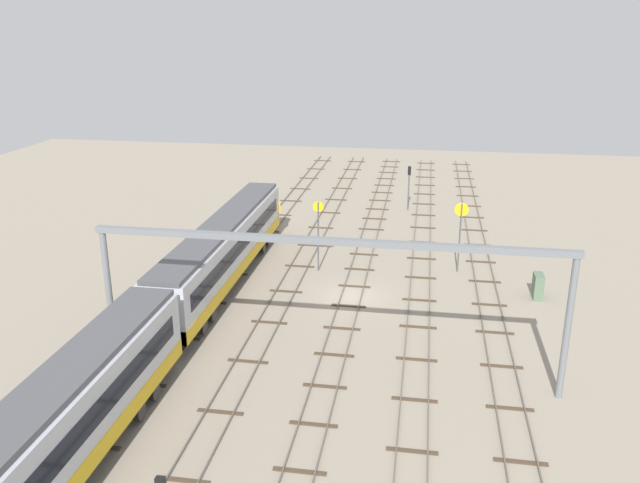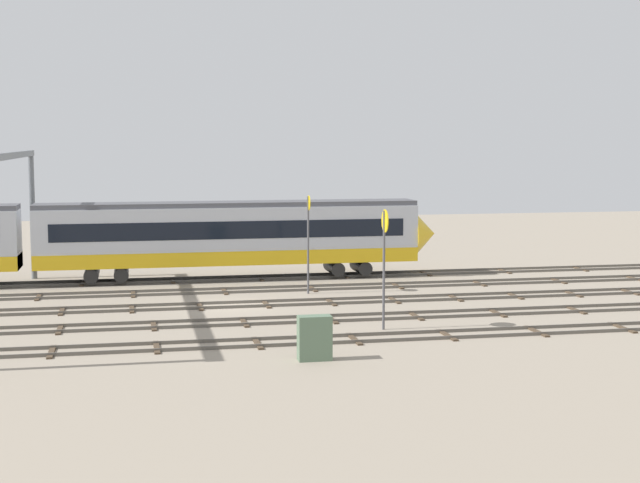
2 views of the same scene
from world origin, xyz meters
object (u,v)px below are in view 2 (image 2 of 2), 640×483
train (37,242)px  speed_sign_near_foreground (384,250)px  overhead_gantry (7,186)px  relay_cabinet (315,338)px  speed_sign_mid_trackside (308,232)px

train → speed_sign_near_foreground: speed_sign_near_foreground is taller
overhead_gantry → relay_cabinet: size_ratio=14.03×
speed_sign_near_foreground → speed_sign_mid_trackside: speed_sign_mid_trackside is taller
train → overhead_gantry: (-0.48, -9.60, 3.89)m
speed_sign_near_foreground → speed_sign_mid_trackside: size_ratio=0.99×
train → overhead_gantry: bearing=-92.8°
overhead_gantry → speed_sign_mid_trackside: bearing=10.9°
train → overhead_gantry: 10.37m
train → relay_cabinet: (12.81, -22.88, -1.75)m
train → relay_cabinet: bearing=-60.8°
speed_sign_mid_trackside → speed_sign_near_foreground: bearing=-82.0°
overhead_gantry → train: bearing=87.2°
overhead_gantry → speed_sign_mid_trackside: size_ratio=4.49×
train → speed_sign_mid_trackside: speed_sign_mid_trackside is taller
speed_sign_mid_trackside → relay_cabinet: 16.86m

